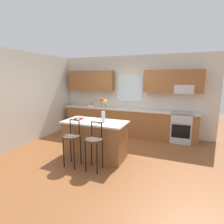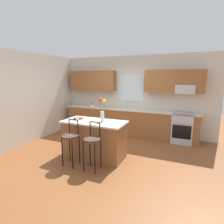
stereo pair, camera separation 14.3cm
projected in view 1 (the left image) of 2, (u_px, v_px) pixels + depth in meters
name	position (u px, v px, depth m)	size (l,w,h in m)	color
ground_plane	(107.00, 153.00, 4.78)	(14.00, 14.00, 0.00)	brown
wall_left	(37.00, 97.00, 5.73)	(0.12, 4.60, 2.70)	beige
back_wall_assembly	(131.00, 91.00, 6.29)	(5.60, 0.50, 2.70)	beige
counter_run	(127.00, 122.00, 6.24)	(4.56, 0.64, 0.92)	brown
sink_faucet	(126.00, 104.00, 6.29)	(0.02, 0.13, 0.23)	#B7BABC
oven_range	(181.00, 127.00, 5.57)	(0.60, 0.64, 0.92)	#B7BABC
kitchen_island	(95.00, 139.00, 4.46)	(1.55, 0.75, 0.92)	brown
bar_stool_near	(72.00, 139.00, 3.99)	(0.36, 0.36, 1.04)	black
bar_stool_middle	(94.00, 142.00, 3.79)	(0.36, 0.36, 1.04)	black
flower_vase	(103.00, 111.00, 4.24)	(0.17, 0.10, 0.58)	silver
mug_ceramic	(78.00, 118.00, 4.49)	(0.08, 0.08, 0.09)	silver
cookbook	(79.00, 119.00, 4.59)	(0.20, 0.15, 0.03)	maroon
fruit_bowl_oranges	(91.00, 105.00, 6.66)	(0.24, 0.24, 0.16)	silver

